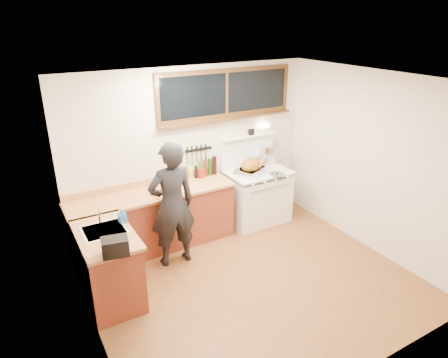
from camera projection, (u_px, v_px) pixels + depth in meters
ground_plane at (253, 282)px, 5.29m from camera, size 4.00×3.50×0.02m
room_shell at (257, 164)px, 4.66m from camera, size 4.10×3.60×2.65m
counter_back at (154, 220)px, 5.91m from camera, size 2.44×0.64×1.00m
counter_left at (108, 266)px, 4.83m from camera, size 0.64×1.09×0.90m
sink_unit at (105, 234)px, 4.75m from camera, size 0.50×0.45×0.37m
vintage_stove at (256, 195)px, 6.70m from camera, size 1.02×0.74×1.58m
back_window at (227, 99)px, 6.15m from camera, size 2.32×0.13×0.77m
left_doorway at (103, 282)px, 3.51m from camera, size 0.02×1.04×2.17m
knife_strip at (198, 150)px, 6.21m from camera, size 0.46×0.03×0.28m
man at (172, 205)px, 5.38m from camera, size 0.66×0.45×1.78m
soap_bottle at (122, 216)px, 4.87m from camera, size 0.10×0.10×0.19m
toaster at (115, 247)px, 4.22m from camera, size 0.31×0.24×0.19m
cutting_board at (167, 191)px, 5.66m from camera, size 0.44×0.37×0.14m
roast_turkey at (251, 168)px, 6.38m from camera, size 0.58×0.52×0.26m
stockpot at (269, 154)px, 6.85m from camera, size 0.38×0.38×0.31m
saucepan at (259, 162)px, 6.72m from camera, size 0.22×0.30×0.13m
pot_lid at (277, 174)px, 6.36m from camera, size 0.26×0.26×0.04m
coffee_tin at (201, 173)px, 6.23m from camera, size 0.12×0.10×0.15m
pitcher at (183, 175)px, 6.11m from camera, size 0.11×0.11×0.18m
bottle_cluster at (205, 168)px, 6.27m from camera, size 0.48×0.07×0.30m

